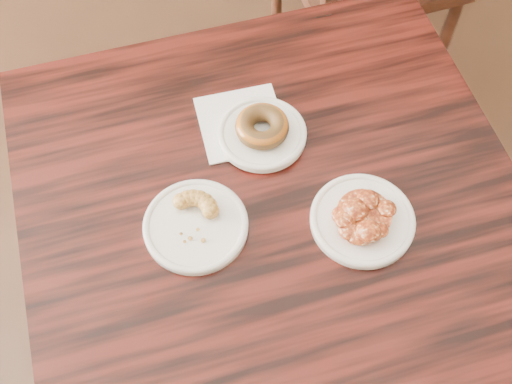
{
  "coord_description": "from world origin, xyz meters",
  "views": [
    {
      "loc": [
        0.02,
        -0.75,
        1.71
      ],
      "look_at": [
        0.02,
        -0.22,
        0.8
      ],
      "focal_mm": 45.0,
      "sensor_mm": 36.0,
      "label": 1
    }
  ],
  "objects_px": {
    "glazed_donut": "(262,126)",
    "cafe_table": "(271,286)",
    "cruller_fragment": "(195,221)",
    "apple_fritter": "(364,214)"
  },
  "relations": [
    {
      "from": "cafe_table",
      "to": "apple_fritter",
      "type": "xyz_separation_m",
      "value": [
        0.15,
        -0.03,
        0.4
      ]
    },
    {
      "from": "glazed_donut",
      "to": "cruller_fragment",
      "type": "xyz_separation_m",
      "value": [
        -0.11,
        -0.19,
        -0.01
      ]
    },
    {
      "from": "cafe_table",
      "to": "cruller_fragment",
      "type": "height_order",
      "value": "cruller_fragment"
    },
    {
      "from": "cafe_table",
      "to": "cruller_fragment",
      "type": "distance_m",
      "value": 0.42
    },
    {
      "from": "glazed_donut",
      "to": "cruller_fragment",
      "type": "relative_size",
      "value": 0.96
    },
    {
      "from": "cafe_table",
      "to": "apple_fritter",
      "type": "distance_m",
      "value": 0.43
    },
    {
      "from": "cafe_table",
      "to": "apple_fritter",
      "type": "height_order",
      "value": "apple_fritter"
    },
    {
      "from": "apple_fritter",
      "to": "cruller_fragment",
      "type": "bearing_deg",
      "value": -177.85
    },
    {
      "from": "glazed_donut",
      "to": "cafe_table",
      "type": "bearing_deg",
      "value": -80.99
    },
    {
      "from": "glazed_donut",
      "to": "cruller_fragment",
      "type": "distance_m",
      "value": 0.22
    }
  ]
}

